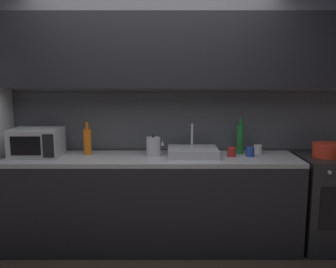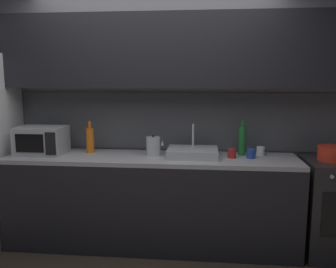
# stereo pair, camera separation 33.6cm
# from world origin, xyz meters

# --- Properties ---
(back_wall) EXTENTS (4.54, 0.44, 2.50)m
(back_wall) POSITION_xyz_m (0.00, 1.20, 1.55)
(back_wall) COLOR slate
(back_wall) RESTS_ON ground
(counter_run) EXTENTS (2.80, 0.60, 0.90)m
(counter_run) POSITION_xyz_m (0.00, 0.90, 0.45)
(counter_run) COLOR black
(counter_run) RESTS_ON ground
(oven_range) EXTENTS (0.60, 0.62, 0.90)m
(oven_range) POSITION_xyz_m (1.74, 0.90, 0.45)
(oven_range) COLOR #232326
(oven_range) RESTS_ON ground
(microwave) EXTENTS (0.46, 0.35, 0.27)m
(microwave) POSITION_xyz_m (-1.10, 0.92, 1.04)
(microwave) COLOR #A8AAAF
(microwave) RESTS_ON counter_run
(sink_basin) EXTENTS (0.48, 0.38, 0.30)m
(sink_basin) POSITION_xyz_m (0.40, 0.93, 0.94)
(sink_basin) COLOR #ADAFB5
(sink_basin) RESTS_ON counter_run
(kettle) EXTENTS (0.17, 0.14, 0.21)m
(kettle) POSITION_xyz_m (0.02, 0.94, 0.99)
(kettle) COLOR #B7BABF
(kettle) RESTS_ON counter_run
(wine_bottle_orange) EXTENTS (0.08, 0.08, 0.32)m
(wine_bottle_orange) POSITION_xyz_m (-0.64, 1.02, 1.03)
(wine_bottle_orange) COLOR orange
(wine_bottle_orange) RESTS_ON counter_run
(wine_bottle_green) EXTENTS (0.07, 0.07, 0.36)m
(wine_bottle_green) POSITION_xyz_m (0.88, 1.05, 1.05)
(wine_bottle_green) COLOR #1E6B2D
(wine_bottle_green) RESTS_ON counter_run
(mug_blue) EXTENTS (0.08, 0.08, 0.09)m
(mug_blue) POSITION_xyz_m (0.95, 0.91, 0.94)
(mug_blue) COLOR #234299
(mug_blue) RESTS_ON counter_run
(mug_red) EXTENTS (0.08, 0.08, 0.09)m
(mug_red) POSITION_xyz_m (0.77, 0.91, 0.94)
(mug_red) COLOR #A82323
(mug_red) RESTS_ON counter_run
(mug_white) EXTENTS (0.08, 0.08, 0.09)m
(mug_white) POSITION_xyz_m (1.05, 1.04, 0.94)
(mug_white) COLOR silver
(mug_white) RESTS_ON counter_run
(cooking_pot) EXTENTS (0.28, 0.28, 0.13)m
(cooking_pot) POSITION_xyz_m (1.69, 0.90, 0.97)
(cooking_pot) COLOR red
(cooking_pot) RESTS_ON oven_range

